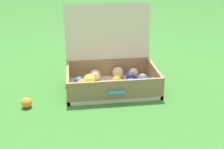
{
  "coord_description": "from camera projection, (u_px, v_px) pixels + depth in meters",
  "views": [
    {
      "loc": [
        -0.14,
        -1.69,
        0.85
      ],
      "look_at": [
        0.1,
        0.05,
        0.11
      ],
      "focal_mm": 46.73,
      "sensor_mm": 36.0,
      "label": 1
    }
  ],
  "objects": [
    {
      "name": "ground_plane",
      "position": [
        98.0,
        94.0,
        1.89
      ],
      "size": [
        16.0,
        16.0,
        0.0
      ],
      "primitive_type": "plane",
      "color": "#336B28"
    },
    {
      "name": "open_suitcase",
      "position": [
        111.0,
        70.0,
        1.96
      ],
      "size": [
        0.59,
        0.48,
        0.53
      ],
      "color": "beige",
      "rests_on": "ground"
    },
    {
      "name": "stray_ball_on_grass",
      "position": [
        27.0,
        103.0,
        1.71
      ],
      "size": [
        0.06,
        0.06,
        0.06
      ],
      "primitive_type": "sphere",
      "color": "orange",
      "rests_on": "ground"
    }
  ]
}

